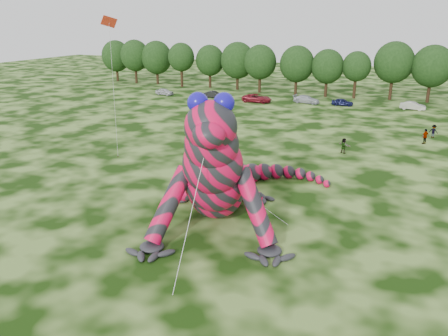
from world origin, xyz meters
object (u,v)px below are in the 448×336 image
spectator_5 (344,146)px  spectator_2 (434,131)px  tree_4 (210,66)px  tree_3 (181,65)px  car_3 (306,99)px  tree_2 (157,63)px  car_4 (342,102)px  tree_7 (297,70)px  tree_8 (327,73)px  tree_10 (393,71)px  tree_11 (431,74)px  tree_1 (135,62)px  car_5 (413,106)px  car_2 (257,98)px  flying_kite (110,32)px  car_1 (214,94)px  tree_0 (116,61)px  spectator_4 (216,109)px  spectator_3 (425,136)px  tree_6 (260,69)px  car_0 (164,92)px  inflatable_gecko (218,149)px  tree_9 (356,75)px  tree_5 (238,66)px

spectator_5 → spectator_2: size_ratio=1.02×
tree_4 → spectator_2: 51.78m
tree_3 → car_3: size_ratio=2.02×
tree_2 → car_4: size_ratio=2.63×
tree_4 → tree_7: 19.65m
tree_7 → tree_8: (5.86, 0.18, -0.27)m
tree_4 → tree_10: (37.04, -0.13, 0.72)m
tree_7 → tree_11: 23.91m
tree_1 → car_5: (59.91, -8.17, -4.25)m
car_2 → spectator_2: spectator_2 is taller
tree_11 → spectator_2: size_ratio=6.02×
flying_kite → car_3: bearing=77.5°
tree_1 → tree_10: bearing=0.5°
tree_11 → tree_8: bearing=-176.2°
car_1 → car_5: (34.98, 2.68, 0.03)m
tree_0 → tree_3: 18.97m
car_4 → spectator_4: 22.84m
spectator_3 → spectator_2: (0.98, 3.56, -0.08)m
tree_6 → tree_7: 7.48m
car_5 → spectator_4: (-28.56, -15.80, 0.14)m
tree_11 → car_0: bearing=-165.9°
car_2 → car_5: 26.18m
car_1 → tree_10: bearing=-69.9°
flying_kite → tree_2: (-27.71, 51.91, -8.27)m
tree_0 → car_4: bearing=-10.6°
tree_2 → car_3: (37.04, -9.98, -4.14)m
tree_2 → tree_10: 50.42m
tree_4 → car_4: tree_4 is taller
car_5 → inflatable_gecko: bearing=170.5°
tree_3 → car_1: tree_3 is taller
tree_4 → car_4: size_ratio=2.47×
tree_9 → car_5: 13.39m
flying_kite → spectator_4: (-1.70, 27.23, -12.30)m
tree_6 → spectator_4: bearing=-88.6°
tree_2 → spectator_5: tree_2 is taller
tree_3 → tree_6: bearing=-1.2°
tree_3 → tree_4: bearing=15.1°
tree_7 → spectator_4: tree_7 is taller
tree_11 → car_2: bearing=-156.7°
tree_6 → car_1: size_ratio=2.49×
tree_8 → tree_11: tree_11 is taller
tree_1 → spectator_3: (61.76, -29.91, -3.99)m
flying_kite → tree_2: flying_kite is taller
car_2 → spectator_5: (19.42, -25.73, 0.12)m
inflatable_gecko → tree_4: (-28.26, 58.17, -0.53)m
tree_5 → car_1: (-0.30, -11.22, -4.27)m
tree_9 → spectator_2: tree_9 is taller
flying_kite → spectator_5: bearing=33.5°
tree_8 → tree_11: size_ratio=0.89×
tree_4 → car_2: 20.19m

